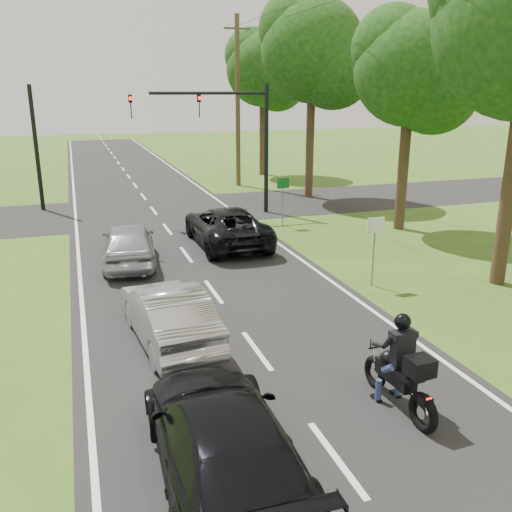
{
  "coord_description": "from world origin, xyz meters",
  "views": [
    {
      "loc": [
        -3.57,
        -10.57,
        5.64
      ],
      "look_at": [
        0.99,
        3.0,
        1.3
      ],
      "focal_mm": 38.0,
      "sensor_mm": 36.0,
      "label": 1
    }
  ],
  "objects_px": {
    "traffic_signal": "(228,126)",
    "utility_pole_far": "(238,102)",
    "motorcycle_rider": "(402,373)",
    "sign_white": "(375,235)",
    "dark_car_behind": "(223,440)",
    "sign_green": "(283,190)",
    "dark_suv": "(226,226)",
    "silver_sedan": "(169,314)",
    "silver_suv": "(129,244)"
  },
  "relations": [
    {
      "from": "sign_white",
      "to": "traffic_signal",
      "type": "bearing_deg",
      "value": 97.05
    },
    {
      "from": "sign_white",
      "to": "sign_green",
      "type": "height_order",
      "value": "same"
    },
    {
      "from": "dark_car_behind",
      "to": "utility_pole_far",
      "type": "bearing_deg",
      "value": -105.81
    },
    {
      "from": "dark_suv",
      "to": "traffic_signal",
      "type": "distance_m",
      "value": 6.34
    },
    {
      "from": "silver_sedan",
      "to": "traffic_signal",
      "type": "relative_size",
      "value": 0.66
    },
    {
      "from": "sign_white",
      "to": "dark_car_behind",
      "type": "bearing_deg",
      "value": -133.53
    },
    {
      "from": "dark_suv",
      "to": "utility_pole_far",
      "type": "distance_m",
      "value": 14.52
    },
    {
      "from": "silver_sedan",
      "to": "silver_suv",
      "type": "distance_m",
      "value": 6.39
    },
    {
      "from": "motorcycle_rider",
      "to": "silver_sedan",
      "type": "distance_m",
      "value": 5.48
    },
    {
      "from": "dark_car_behind",
      "to": "sign_white",
      "type": "bearing_deg",
      "value": -132.09
    },
    {
      "from": "utility_pole_far",
      "to": "sign_green",
      "type": "distance_m",
      "value": 11.63
    },
    {
      "from": "silver_sedan",
      "to": "silver_suv",
      "type": "height_order",
      "value": "silver_suv"
    },
    {
      "from": "silver_sedan",
      "to": "silver_suv",
      "type": "xyz_separation_m",
      "value": [
        -0.26,
        6.39,
        0.03
      ]
    },
    {
      "from": "dark_car_behind",
      "to": "utility_pole_far",
      "type": "distance_m",
      "value": 27.48
    },
    {
      "from": "dark_suv",
      "to": "utility_pole_far",
      "type": "bearing_deg",
      "value": -108.8
    },
    {
      "from": "silver_sedan",
      "to": "dark_car_behind",
      "type": "bearing_deg",
      "value": 83.76
    },
    {
      "from": "silver_sedan",
      "to": "sign_green",
      "type": "bearing_deg",
      "value": -129.74
    },
    {
      "from": "dark_suv",
      "to": "silver_suv",
      "type": "xyz_separation_m",
      "value": [
        -3.81,
        -1.37,
        -0.01
      ]
    },
    {
      "from": "dark_car_behind",
      "to": "motorcycle_rider",
      "type": "bearing_deg",
      "value": -165.47
    },
    {
      "from": "silver_suv",
      "to": "utility_pole_far",
      "type": "xyz_separation_m",
      "value": [
        8.24,
        14.5,
        4.35
      ]
    },
    {
      "from": "silver_sedan",
      "to": "traffic_signal",
      "type": "height_order",
      "value": "traffic_signal"
    },
    {
      "from": "motorcycle_rider",
      "to": "sign_green",
      "type": "relative_size",
      "value": 1.04
    },
    {
      "from": "silver_suv",
      "to": "sign_green",
      "type": "distance_m",
      "value": 7.81
    },
    {
      "from": "traffic_signal",
      "to": "utility_pole_far",
      "type": "height_order",
      "value": "utility_pole_far"
    },
    {
      "from": "dark_suv",
      "to": "dark_car_behind",
      "type": "height_order",
      "value": "dark_suv"
    },
    {
      "from": "silver_suv",
      "to": "traffic_signal",
      "type": "distance_m",
      "value": 9.1
    },
    {
      "from": "utility_pole_far",
      "to": "sign_green",
      "type": "height_order",
      "value": "utility_pole_far"
    },
    {
      "from": "silver_suv",
      "to": "dark_car_behind",
      "type": "height_order",
      "value": "silver_suv"
    },
    {
      "from": "sign_white",
      "to": "sign_green",
      "type": "relative_size",
      "value": 1.0
    },
    {
      "from": "traffic_signal",
      "to": "sign_green",
      "type": "relative_size",
      "value": 3.0
    },
    {
      "from": "dark_suv",
      "to": "dark_car_behind",
      "type": "xyz_separation_m",
      "value": [
        -3.61,
        -12.78,
        -0.03
      ]
    },
    {
      "from": "dark_suv",
      "to": "sign_green",
      "type": "bearing_deg",
      "value": -146.23
    },
    {
      "from": "silver_suv",
      "to": "traffic_signal",
      "type": "height_order",
      "value": "traffic_signal"
    },
    {
      "from": "motorcycle_rider",
      "to": "silver_sedan",
      "type": "height_order",
      "value": "motorcycle_rider"
    },
    {
      "from": "sign_green",
      "to": "dark_car_behind",
      "type": "bearing_deg",
      "value": -114.37
    },
    {
      "from": "silver_suv",
      "to": "utility_pole_far",
      "type": "relative_size",
      "value": 0.42
    },
    {
      "from": "silver_suv",
      "to": "sign_white",
      "type": "bearing_deg",
      "value": 152.03
    },
    {
      "from": "motorcycle_rider",
      "to": "silver_suv",
      "type": "height_order",
      "value": "motorcycle_rider"
    },
    {
      "from": "motorcycle_rider",
      "to": "sign_white",
      "type": "xyz_separation_m",
      "value": [
        2.95,
        6.05,
        0.85
      ]
    },
    {
      "from": "dark_suv",
      "to": "traffic_signal",
      "type": "xyz_separation_m",
      "value": [
        1.57,
        5.12,
        3.39
      ]
    },
    {
      "from": "dark_car_behind",
      "to": "traffic_signal",
      "type": "distance_m",
      "value": 18.95
    },
    {
      "from": "dark_car_behind",
      "to": "sign_green",
      "type": "xyz_separation_m",
      "value": [
        6.74,
        14.89,
        0.88
      ]
    },
    {
      "from": "silver_suv",
      "to": "sign_white",
      "type": "height_order",
      "value": "sign_white"
    },
    {
      "from": "motorcycle_rider",
      "to": "utility_pole_far",
      "type": "height_order",
      "value": "utility_pole_far"
    },
    {
      "from": "sign_white",
      "to": "sign_green",
      "type": "bearing_deg",
      "value": 88.57
    },
    {
      "from": "dark_suv",
      "to": "sign_white",
      "type": "xyz_separation_m",
      "value": [
        2.93,
        -5.89,
        0.85
      ]
    },
    {
      "from": "dark_car_behind",
      "to": "sign_white",
      "type": "height_order",
      "value": "sign_white"
    },
    {
      "from": "sign_white",
      "to": "sign_green",
      "type": "distance_m",
      "value": 8.0
    },
    {
      "from": "traffic_signal",
      "to": "sign_white",
      "type": "distance_m",
      "value": 11.39
    },
    {
      "from": "silver_suv",
      "to": "sign_green",
      "type": "relative_size",
      "value": 2.0
    }
  ]
}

